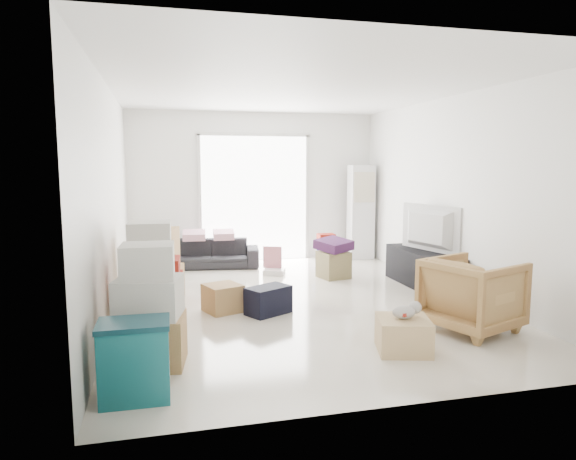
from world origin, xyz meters
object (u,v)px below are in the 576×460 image
Objects in this scene: sofa at (211,249)px; armchair at (472,291)px; ac_tower at (361,212)px; wood_crate at (403,335)px; ottoman at (333,265)px; kids_table at (326,244)px; storage_bins at (135,360)px; television at (424,246)px; tv_console at (423,269)px.

sofa is 1.89× the size of armchair.
ac_tower is 3.64× the size of wood_crate.
ac_tower reaches higher than ottoman.
ottoman is at bearing -125.30° from ac_tower.
ottoman is at bearing -99.80° from kids_table.
storage_bins is at bearing -93.78° from sofa.
ac_tower reaches higher than sofa.
television is 1.97× the size of kids_table.
kids_table is at bearing -13.11° from armchair.
kids_table is at bearing 15.76° from television.
tv_console is at bearing -34.55° from armchair.
storage_bins is (-3.90, -2.75, -0.29)m from television.
armchair is at bearing -51.64° from sofa.
armchair is 3.52m from storage_bins.
television is 1.99m from armchair.
ac_tower reaches higher than kids_table.
ac_tower is 1.91m from ottoman.
armchair reaches higher than television.
tv_console is 2.74m from wood_crate.
tv_console is 0.34m from television.
kids_table reaches higher than tv_console.
sofa is (-2.81, -0.15, -0.56)m from ac_tower.
wood_crate is (1.39, -4.48, -0.16)m from sofa.
television reaches higher than kids_table.
television is at bearing 35.15° from storage_bins.
wood_crate is at bearing -122.46° from tv_console.
sofa is 4.73m from armchair.
armchair is (-0.43, -4.24, -0.44)m from ac_tower.
armchair is 2.08× the size of ottoman.
television is (0.05, -2.32, -0.28)m from ac_tower.
sofa reaches higher than ottoman.
sofa is 2.21m from ottoman.
television is 2.78× the size of ottoman.
ac_tower is 4.28m from armchair.
wood_crate is at bearing -97.01° from ottoman.
television is at bearing -34.55° from armchair.
ac_tower is 1.51× the size of television.
television is at bearing -38.48° from ottoman.
tv_console is 1.91m from kids_table.
kids_table is (1.92, -0.52, 0.09)m from sofa.
television is at bearing -60.21° from kids_table.
ac_tower is at bearing 11.19° from sofa.
tv_console is at bearing -38.48° from ottoman.
storage_bins is at bearing -169.89° from wood_crate.
kids_table reaches higher than ottoman.
wood_crate is at bearing 91.02° from armchair.
ottoman is (-0.60, 2.78, -0.22)m from armchair.
ottoman is 3.20m from wood_crate.
ac_tower is 2.33m from television.
storage_bins is (-1.04, -4.91, -0.01)m from sofa.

